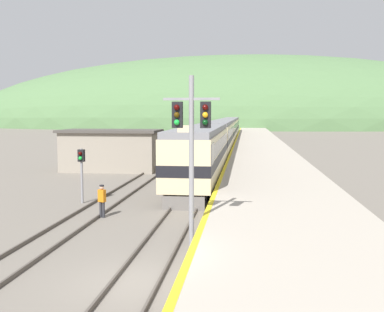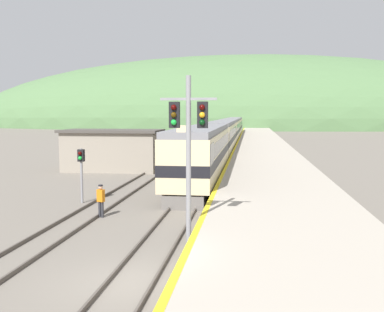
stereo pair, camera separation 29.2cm
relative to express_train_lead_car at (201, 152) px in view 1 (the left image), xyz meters
The scene contains 13 objects.
ground_plane 20.37m from the express_train_lead_car, 90.00° to the right, with size 500.00×500.00×0.00m, color slate.
track_main 49.81m from the express_train_lead_car, 90.00° to the left, with size 1.52×180.00×0.16m.
track_siding 50.04m from the express_train_lead_car, 95.42° to the left, with size 1.52×180.00×0.16m.
platform 30.26m from the express_train_lead_car, 80.17° to the left, with size 7.16×140.00×1.01m.
distant_hills 146.44m from the express_train_lead_car, 90.00° to the left, with size 226.20×101.79×54.82m.
station_shed 10.79m from the express_train_lead_car, 145.62° to the left, with size 8.96×4.54×3.75m.
express_train_lead_car is the anchor object (origin of this frame).
carriage_second 21.87m from the express_train_lead_car, 90.00° to the left, with size 3.00×21.37×4.23m.
carriage_third 44.12m from the express_train_lead_car, 90.00° to the left, with size 3.00×21.37×4.23m.
carriage_fourth 66.38m from the express_train_lead_car, 90.00° to the left, with size 3.00×21.37×4.23m.
signal_mast_main 16.36m from the express_train_lead_car, 85.68° to the right, with size 2.20×0.42×6.70m.
signal_post_siding 10.52m from the express_train_lead_car, 125.82° to the right, with size 0.36×0.42×3.21m.
track_worker 12.58m from the express_train_lead_car, 107.89° to the right, with size 0.41×0.33×1.67m.
Camera 1 is at (3.34, -13.20, 5.27)m, focal length 42.00 mm.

